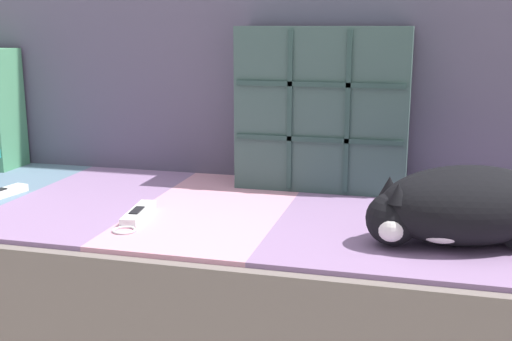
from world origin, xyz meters
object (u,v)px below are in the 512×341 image
object	(u,v)px
sleeping_cat	(459,208)
game_remote_far	(138,214)
throw_pillow_quilted	(322,109)
couch	(161,277)

from	to	relation	value
sleeping_cat	game_remote_far	size ratio (longest dim) A/B	1.87
sleeping_cat	game_remote_far	distance (m)	0.68
throw_pillow_quilted	sleeping_cat	xyz separation A→B (m)	(0.33, -0.38, -0.13)
couch	sleeping_cat	xyz separation A→B (m)	(0.70, -0.18, 0.29)
sleeping_cat	game_remote_far	world-z (taller)	sleeping_cat
throw_pillow_quilted	sleeping_cat	distance (m)	0.52
sleeping_cat	game_remote_far	bearing A→B (deg)	-179.95
couch	sleeping_cat	world-z (taller)	sleeping_cat
couch	game_remote_far	distance (m)	0.29
throw_pillow_quilted	game_remote_far	bearing A→B (deg)	-132.82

